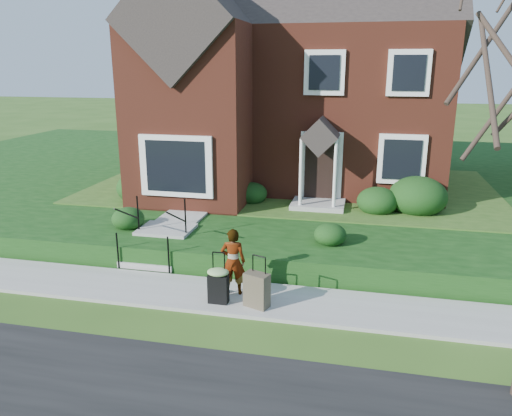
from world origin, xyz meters
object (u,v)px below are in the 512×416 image
(woman, at_px, (233,261))
(suitcase_black, at_px, (218,283))
(front_steps, at_px, (160,241))
(suitcase_olive, at_px, (257,290))

(woman, xyz_separation_m, suitcase_black, (-0.19, -0.49, -0.31))
(front_steps, relative_size, woman, 1.38)
(front_steps, bearing_deg, suitcase_black, -44.72)
(woman, bearing_deg, suitcase_black, 62.06)
(front_steps, xyz_separation_m, suitcase_black, (2.23, -2.21, 0.03))
(woman, xyz_separation_m, suitcase_olive, (0.63, -0.49, -0.37))
(front_steps, distance_m, suitcase_black, 3.14)
(suitcase_black, bearing_deg, front_steps, 134.84)
(suitcase_olive, bearing_deg, suitcase_black, -159.43)
(front_steps, bearing_deg, woman, -35.37)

